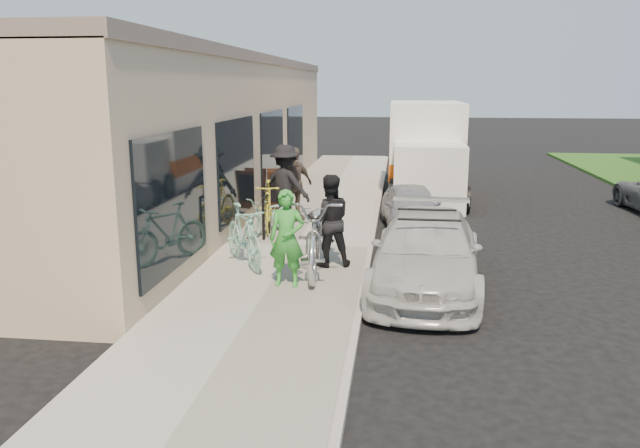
{
  "coord_description": "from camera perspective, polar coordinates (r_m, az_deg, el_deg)",
  "views": [
    {
      "loc": [
        0.08,
        -9.47,
        3.42
      ],
      "look_at": [
        -1.24,
        1.05,
        1.05
      ],
      "focal_mm": 35.0,
      "sensor_mm": 36.0,
      "label": 1
    }
  ],
  "objects": [
    {
      "name": "cruiser_bike_a",
      "position": [
        11.58,
        -7.02,
        -1.03
      ],
      "size": [
        1.43,
        1.85,
        1.11
      ],
      "primitive_type": "imported",
      "rotation": [
        0.0,
        0.0,
        0.56
      ],
      "color": "#7FBEA9",
      "rests_on": "sidewalk"
    },
    {
      "name": "bystander_b",
      "position": [
        15.28,
        -2.42,
        3.67
      ],
      "size": [
        1.06,
        1.05,
        1.8
      ],
      "primitive_type": "imported",
      "rotation": [
        0.0,
        0.0,
        0.77
      ],
      "color": "brown",
      "rests_on": "sidewalk"
    },
    {
      "name": "woman_rider",
      "position": [
        10.25,
        -3.05,
        -1.32
      ],
      "size": [
        0.59,
        0.39,
        1.61
      ],
      "primitive_type": "imported",
      "rotation": [
        0.0,
        0.0,
        -0.0
      ],
      "color": "green",
      "rests_on": "sidewalk"
    },
    {
      "name": "cruiser_bike_b",
      "position": [
        13.96,
        -4.68,
        0.78
      ],
      "size": [
        1.22,
        1.67,
        0.84
      ],
      "primitive_type": "imported",
      "rotation": [
        0.0,
        0.0,
        -0.47
      ],
      "color": "#7FBEA9",
      "rests_on": "sidewalk"
    },
    {
      "name": "bystander_a",
      "position": [
        14.7,
        -3.2,
        3.53
      ],
      "size": [
        1.41,
        1.1,
        1.91
      ],
      "primitive_type": "imported",
      "rotation": [
        0.0,
        0.0,
        2.78
      ],
      "color": "black",
      "rests_on": "sidewalk"
    },
    {
      "name": "sedan_silver",
      "position": [
        15.15,
        8.31,
        1.53
      ],
      "size": [
        1.59,
        3.31,
        1.09
      ],
      "primitive_type": "imported",
      "rotation": [
        0.0,
        0.0,
        0.1
      ],
      "color": "#9F9FA4",
      "rests_on": "ground"
    },
    {
      "name": "tandem_bike",
      "position": [
        11.06,
        -0.24,
        -0.89
      ],
      "size": [
        1.1,
        2.68,
        1.38
      ],
      "primitive_type": "imported",
      "rotation": [
        0.0,
        0.0,
        0.07
      ],
      "color": "#BCBCBF",
      "rests_on": "sidewalk"
    },
    {
      "name": "ground",
      "position": [
        10.06,
        6.34,
        -7.33
      ],
      "size": [
        120.0,
        120.0,
        0.0
      ],
      "primitive_type": "plane",
      "color": "black",
      "rests_on": "ground"
    },
    {
      "name": "cruiser_bike_c",
      "position": [
        14.32,
        -4.76,
        1.65
      ],
      "size": [
        0.84,
        1.93,
        1.12
      ],
      "primitive_type": "imported",
      "rotation": [
        0.0,
        0.0,
        0.18
      ],
      "color": "gold",
      "rests_on": "sidewalk"
    },
    {
      "name": "man_standing",
      "position": [
        11.37,
        0.82,
        0.32
      ],
      "size": [
        0.97,
        0.84,
        1.7
      ],
      "primitive_type": "imported",
      "rotation": [
        0.0,
        0.0,
        3.41
      ],
      "color": "black",
      "rests_on": "sidewalk"
    },
    {
      "name": "sidewalk",
      "position": [
        13.07,
        -2.23,
        -2.23
      ],
      "size": [
        3.0,
        34.0,
        0.15
      ],
      "primitive_type": "cube",
      "color": "#A8A497",
      "rests_on": "ground"
    },
    {
      "name": "storefront",
      "position": [
        18.29,
        -9.87,
        8.35
      ],
      "size": [
        3.6,
        20.0,
        4.22
      ],
      "color": "#CDB08E",
      "rests_on": "ground"
    },
    {
      "name": "curb",
      "position": [
        12.92,
        4.57,
        -2.49
      ],
      "size": [
        0.12,
        34.0,
        0.13
      ],
      "primitive_type": "cube",
      "color": "#A39C95",
      "rests_on": "ground"
    },
    {
      "name": "sedan_white",
      "position": [
        10.75,
        9.71,
        -2.57
      ],
      "size": [
        2.11,
        4.52,
        1.32
      ],
      "rotation": [
        0.0,
        0.0,
        -0.08
      ],
      "color": "beige",
      "rests_on": "ground"
    },
    {
      "name": "moving_truck",
      "position": [
        19.92,
        9.61,
        6.27
      ],
      "size": [
        2.26,
        5.9,
        2.89
      ],
      "rotation": [
        0.0,
        0.0,
        0.0
      ],
      "color": "white",
      "rests_on": "ground"
    },
    {
      "name": "bike_rack",
      "position": [
        13.69,
        -4.98,
        1.12
      ],
      "size": [
        0.08,
        0.66,
        0.92
      ],
      "rotation": [
        0.0,
        0.0,
        0.03
      ],
      "color": "black",
      "rests_on": "sidewalk"
    },
    {
      "name": "sandwich_board",
      "position": [
        16.75,
        -3.74,
        3.19
      ],
      "size": [
        0.76,
        0.77,
        1.05
      ],
      "rotation": [
        0.0,
        0.0,
        0.21
      ],
      "color": "black",
      "rests_on": "sidewalk"
    }
  ]
}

